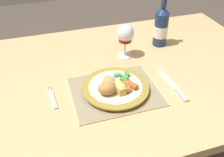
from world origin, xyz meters
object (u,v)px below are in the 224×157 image
object	(u,v)px
wine_glass	(125,35)
bottle	(161,27)
fork	(53,98)
table_knife	(175,88)
dinner_plate	(115,88)
dining_table	(93,93)

from	to	relation	value
wine_glass	bottle	world-z (taller)	bottle
fork	table_knife	xyz separation A→B (m)	(0.44, -0.08, 0.00)
wine_glass	fork	bearing A→B (deg)	-150.13
dinner_plate	fork	distance (m)	0.22
fork	wine_glass	distance (m)	0.40
dining_table	table_knife	distance (m)	0.33
fork	bottle	xyz separation A→B (m)	(0.52, 0.24, 0.09)
dinner_plate	bottle	world-z (taller)	bottle
fork	bottle	world-z (taller)	bottle
dinner_plate	table_knife	size ratio (longest dim) A/B	1.24
table_knife	wine_glass	size ratio (longest dim) A/B	1.30
dinner_plate	bottle	xyz separation A→B (m)	(0.30, 0.27, 0.07)
dinner_plate	fork	size ratio (longest dim) A/B	1.81
bottle	fork	bearing A→B (deg)	-155.26
bottle	table_knife	bearing A→B (deg)	-105.48
fork	bottle	bearing A→B (deg)	24.74
dinner_plate	bottle	bearing A→B (deg)	41.61
dining_table	dinner_plate	distance (m)	0.16
wine_glass	bottle	distance (m)	0.20
fork	dining_table	bearing A→B (deg)	26.78
dining_table	wine_glass	world-z (taller)	wine_glass
table_knife	dining_table	bearing A→B (deg)	150.30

